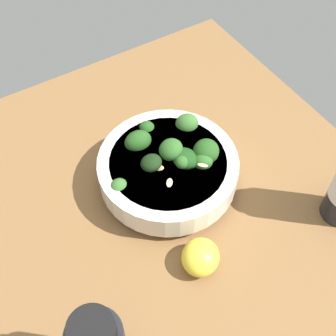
# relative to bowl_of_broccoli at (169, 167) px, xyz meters

# --- Properties ---
(ground_plane) EXTENTS (0.71, 0.71, 0.04)m
(ground_plane) POSITION_rel_bowl_of_broccoli_xyz_m (0.02, 0.01, -0.06)
(ground_plane) COLOR brown
(bowl_of_broccoli) EXTENTS (0.23, 0.23, 0.10)m
(bowl_of_broccoli) POSITION_rel_bowl_of_broccoli_xyz_m (0.00, 0.00, 0.00)
(bowl_of_broccoli) COLOR silver
(bowl_of_broccoli) RESTS_ON ground_plane
(lemon_wedge) EXTENTS (0.08, 0.08, 0.05)m
(lemon_wedge) POSITION_rel_bowl_of_broccoli_xyz_m (0.04, 0.15, -0.02)
(lemon_wedge) COLOR yellow
(lemon_wedge) RESTS_ON ground_plane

